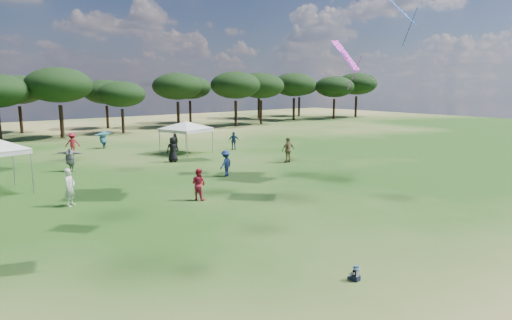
{
  "coord_description": "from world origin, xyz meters",
  "views": [
    {
      "loc": [
        -9.4,
        -4.99,
        5.76
      ],
      "look_at": [
        -0.53,
        6.0,
        3.25
      ],
      "focal_mm": 30.0,
      "sensor_mm": 36.0,
      "label": 1
    }
  ],
  "objects": [
    {
      "name": "toddler",
      "position": [
        0.39,
        2.41,
        0.21
      ],
      "size": [
        0.32,
        0.35,
        0.47
      ],
      "rotation": [
        0.0,
        0.0,
        0.06
      ],
      "color": "black",
      "rests_on": "ground"
    },
    {
      "name": "ground",
      "position": [
        0.0,
        0.0,
        0.0
      ],
      "size": [
        140.0,
        140.0,
        0.0
      ],
      "primitive_type": "plane",
      "color": "#275018",
      "rests_on": "ground"
    },
    {
      "name": "tent_right",
      "position": [
        8.5,
        26.55,
        2.59
      ],
      "size": [
        6.39,
        6.39,
        3.01
      ],
      "rotation": [
        0.0,
        0.0,
        0.29
      ],
      "color": "gray",
      "rests_on": "ground"
    },
    {
      "name": "tree_line",
      "position": [
        2.39,
        47.41,
        5.42
      ],
      "size": [
        108.78,
        17.63,
        7.77
      ],
      "color": "black",
      "rests_on": "ground"
    },
    {
      "name": "festival_crowd",
      "position": [
        -1.11,
        24.91,
        0.88
      ],
      "size": [
        27.09,
        21.83,
        1.91
      ],
      "color": "#2A2A2E",
      "rests_on": "ground"
    }
  ]
}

